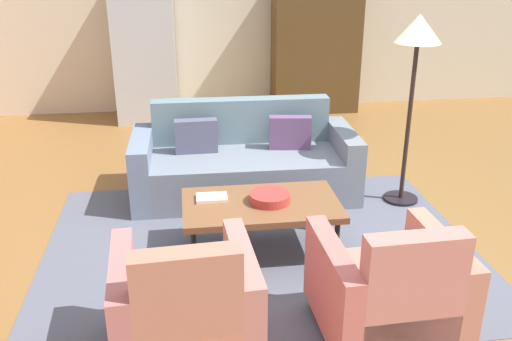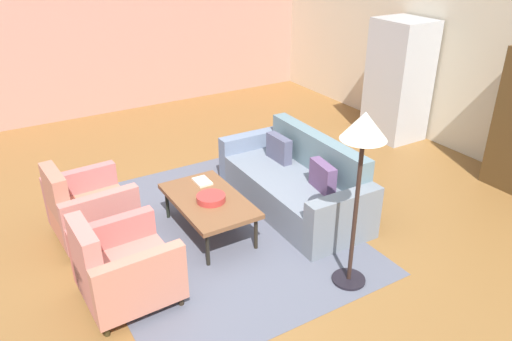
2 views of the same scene
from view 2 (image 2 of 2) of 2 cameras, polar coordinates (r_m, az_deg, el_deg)
ground_plane at (r=5.35m, az=-2.82°, el=-8.71°), size 11.85×11.85×0.00m
wall_back at (r=7.52m, az=26.69°, el=10.76°), size 9.87×0.12×2.80m
wall_left at (r=9.20m, az=-18.41°, el=14.60°), size 0.12×8.36×2.80m
area_rug at (r=5.61m, az=-4.86°, el=-6.90°), size 3.40×2.60×0.01m
couch at (r=5.97m, az=4.82°, el=-1.53°), size 2.12×0.94×0.86m
coffee_table at (r=5.39m, az=-5.49°, el=-3.56°), size 1.20×0.70×0.43m
armchair_left at (r=5.61m, az=-18.99°, el=-4.31°), size 0.84×0.84×0.88m
armchair_right at (r=4.62m, az=-15.36°, el=-10.95°), size 0.83×0.83×0.88m
fruit_bowl at (r=5.30m, az=-5.21°, el=-3.20°), size 0.31×0.31×0.07m
book_stack at (r=5.70m, az=-6.22°, el=-1.26°), size 0.24×0.17×0.03m
refrigerator at (r=8.10m, az=16.10°, el=9.97°), size 0.80×0.73×1.85m
floor_lamp at (r=4.23m, az=12.20°, el=3.11°), size 0.40×0.40×1.72m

